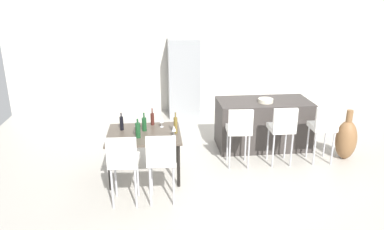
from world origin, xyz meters
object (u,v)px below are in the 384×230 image
at_px(dining_table, 144,137).
at_px(dining_chair_far, 161,158).
at_px(wine_bottle_end, 138,130).
at_px(wine_bottle_middle, 122,123).
at_px(wine_glass_left, 174,129).
at_px(wine_glass_far, 162,120).
at_px(fruit_bowl, 266,101).
at_px(refrigerator, 184,78).
at_px(dining_chair_near, 123,159).
at_px(kitchen_island, 263,124).
at_px(bar_chair_right, 324,125).
at_px(wine_bottle_inner, 144,124).
at_px(wine_bottle_right, 176,125).
at_px(wine_glass_near, 137,124).
at_px(wine_bottle_corner, 152,119).
at_px(bar_chair_middle, 282,127).
at_px(bar_chair_left, 239,128).
at_px(floor_vase, 346,139).

bearing_deg(dining_table, dining_chair_far, -73.06).
distance_m(wine_bottle_end, wine_bottle_middle, 0.45).
bearing_deg(wine_glass_left, wine_glass_far, 112.92).
bearing_deg(fruit_bowl, refrigerator, 122.00).
height_order(dining_chair_near, wine_glass_left, dining_chair_near).
relative_size(wine_bottle_end, wine_glass_left, 1.74).
bearing_deg(kitchen_island, fruit_bowl, -92.99).
relative_size(dining_table, refrigerator, 0.63).
bearing_deg(bar_chair_right, wine_bottle_middle, 179.86).
xyz_separation_m(wine_bottle_end, wine_glass_left, (0.55, 0.00, 0.00)).
bearing_deg(kitchen_island, wine_glass_far, -159.57).
xyz_separation_m(bar_chair_right, dining_chair_near, (-3.31, -1.01, 0.00)).
relative_size(wine_bottle_inner, wine_bottle_right, 0.89).
xyz_separation_m(dining_chair_far, refrigerator, (0.62, 3.86, 0.22)).
relative_size(wine_glass_far, wine_glass_near, 1.00).
relative_size(dining_chair_far, wine_glass_near, 6.03).
xyz_separation_m(wine_bottle_corner, wine_glass_left, (0.33, -0.54, 0.02)).
height_order(bar_chair_middle, wine_glass_near, bar_chair_middle).
distance_m(wine_bottle_middle, wine_glass_left, 0.89).
xyz_separation_m(bar_chair_middle, fruit_bowl, (-0.10, 0.70, 0.26)).
relative_size(bar_chair_middle, wine_bottle_end, 3.47).
bearing_deg(wine_bottle_end, refrigerator, 73.32).
bearing_deg(wine_glass_left, dining_chair_far, -107.56).
bearing_deg(wine_glass_far, bar_chair_left, -3.49).
bearing_deg(dining_chair_near, bar_chair_middle, 21.33).
height_order(dining_chair_far, wine_bottle_corner, dining_chair_far).
bearing_deg(wine_bottle_end, wine_bottle_right, 12.53).
xyz_separation_m(bar_chair_middle, wine_bottle_middle, (-2.67, 0.01, 0.16)).
bearing_deg(wine_bottle_middle, dining_table, -26.16).
bearing_deg(dining_table, wine_bottle_corner, 69.33).
bearing_deg(refrigerator, wine_bottle_middle, -113.39).
distance_m(bar_chair_left, wine_bottle_corner, 1.46).
bearing_deg(wine_bottle_middle, wine_glass_far, 6.25).
height_order(dining_table, wine_bottle_inner, wine_bottle_inner).
xyz_separation_m(bar_chair_middle, wine_bottle_corner, (-2.18, 0.20, 0.15)).
distance_m(wine_bottle_end, fruit_bowl, 2.53).
relative_size(bar_chair_middle, fruit_bowl, 3.83).
xyz_separation_m(refrigerator, fruit_bowl, (1.35, -2.15, 0.04)).
bearing_deg(bar_chair_right, dining_table, -176.89).
xyz_separation_m(refrigerator, floor_vase, (2.67, -2.74, -0.55)).
distance_m(bar_chair_middle, bar_chair_right, 0.73).
relative_size(wine_bottle_end, refrigerator, 0.16).
distance_m(dining_chair_far, wine_bottle_middle, 1.20).
bearing_deg(wine_bottle_corner, fruit_bowl, 13.46).
bearing_deg(bar_chair_left, wine_bottle_middle, 179.76).
bearing_deg(floor_vase, kitchen_island, 152.34).
bearing_deg(bar_chair_right, wine_bottle_right, -175.19).
xyz_separation_m(bar_chair_middle, floor_vase, (1.23, 0.11, -0.33)).
relative_size(wine_bottle_right, wine_bottle_middle, 1.16).
bearing_deg(floor_vase, wine_glass_left, -171.73).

